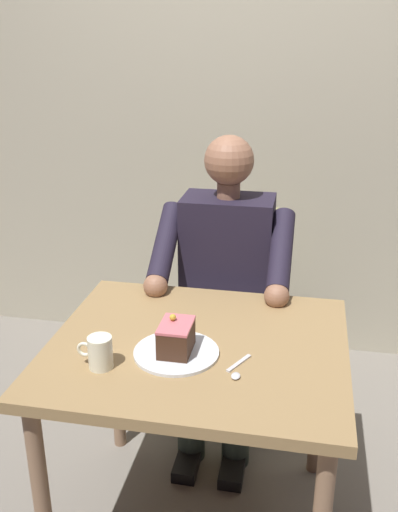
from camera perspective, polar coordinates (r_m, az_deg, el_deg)
cafe_rear_panel at (r=2.90m, az=5.36°, el=19.10°), size 6.40×0.12×3.00m
dining_table at (r=1.84m, az=-0.14°, el=-11.11°), size 0.92×0.79×0.72m
chair at (r=2.52m, az=3.03°, el=-4.70°), size 0.42×0.42×0.91m
seated_person at (r=2.30m, az=2.49°, el=-3.31°), size 0.53×0.58×1.25m
dessert_plate at (r=1.74m, az=-2.26°, el=-9.54°), size 0.26×0.26×0.01m
cake_slice at (r=1.71m, az=-2.29°, el=-8.07°), size 0.09×0.13×0.11m
coffee_cup at (r=1.68m, az=-9.83°, el=-9.34°), size 0.11×0.07×0.10m
dessert_spoon at (r=1.66m, az=3.81°, el=-11.22°), size 0.06×0.14×0.01m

